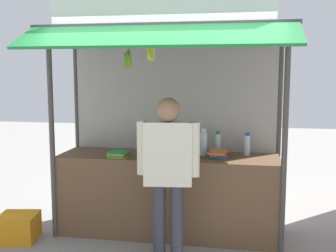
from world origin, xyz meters
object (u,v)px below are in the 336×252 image
Objects in this scene: water_bottle_front_right at (247,145)px; magazine_stack_mid_right at (218,154)px; plastic_crate at (18,227)px; water_bottle_back_right at (203,143)px; water_bottle_right at (218,143)px; banana_bunch_inner_left at (128,60)px; vendor_person at (168,164)px; banana_bunch_inner_right at (151,53)px; magazine_stack_mid_left at (119,154)px; magazine_stack_front_left at (150,156)px.

magazine_stack_mid_right is at bearing -147.28° from water_bottle_front_right.
water_bottle_back_right is at bearing 16.31° from plastic_crate.
water_bottle_back_right reaches higher than water_bottle_right.
plastic_crate is (-2.23, -0.73, -0.93)m from water_bottle_right.
vendor_person is (0.48, -0.27, -1.04)m from banana_bunch_inner_left.
water_bottle_right is 1.08× the size of banana_bunch_inner_right.
water_bottle_right is at bearing 18.11° from plastic_crate.
magazine_stack_mid_left is at bearing 17.40° from plastic_crate.
water_bottle_back_right is 0.99× the size of magazine_stack_front_left.
water_bottle_front_right reaches higher than plastic_crate.
banana_bunch_inner_left is at bearing -122.87° from magazine_stack_front_left.
water_bottle_front_right is at bearing 32.72° from magazine_stack_mid_right.
banana_bunch_inner_left reaches higher than water_bottle_right.
plastic_crate is at bearing -177.36° from banana_bunch_inner_right.
water_bottle_right is 0.16× the size of vendor_person.
magazine_stack_mid_left is 0.37m from magazine_stack_front_left.
magazine_stack_front_left is at bearing -160.91° from water_bottle_front_right.
water_bottle_right is 1.18m from magazine_stack_mid_left.
water_bottle_right reaches higher than magazine_stack_mid_left.
magazine_stack_mid_left is 1.07× the size of banana_bunch_inner_right.
banana_bunch_inner_left reaches higher than plastic_crate.
vendor_person reaches higher than plastic_crate.
magazine_stack_front_left is 0.62m from vendor_person.
magazine_stack_mid_left is 0.16× the size of vendor_person.
water_bottle_back_right is at bearing 35.41° from banana_bunch_inner_left.
water_bottle_back_right is 1.20× the size of water_bottle_front_right.
plastic_crate is (-1.56, -0.07, -1.97)m from banana_bunch_inner_right.
water_bottle_right reaches higher than magazine_stack_front_left.
water_bottle_right is at bearing 37.64° from water_bottle_back_right.
plastic_crate is at bearing -167.46° from magazine_stack_mid_right.
water_bottle_right is at bearing 28.00° from magazine_stack_front_left.
magazine_stack_mid_right is at bearing 50.17° from vendor_person.
magazine_stack_front_left is (-0.58, -0.27, -0.12)m from water_bottle_back_right.
vendor_person is (-0.44, -0.93, -0.07)m from water_bottle_right.
water_bottle_back_right reaches higher than magazine_stack_mid_right.
vendor_person reaches higher than water_bottle_back_right.
water_bottle_back_right is 0.23m from magazine_stack_mid_right.
water_bottle_front_right is 0.40m from magazine_stack_mid_right.
magazine_stack_mid_left is 1.15m from magazine_stack_mid_right.
vendor_person is (0.68, -0.55, 0.03)m from magazine_stack_mid_left.
plastic_crate is (-2.07, -0.61, -0.95)m from water_bottle_back_right.
water_bottle_front_right is 1.59m from banana_bunch_inner_right.
water_bottle_front_right is 1.21m from vendor_person.
magazine_stack_mid_right is (1.14, 0.15, 0.02)m from magazine_stack_mid_left.
water_bottle_back_right is at bearing 149.60° from magazine_stack_mid_right.
magazine_stack_mid_left is at bearing -161.20° from water_bottle_right.
banana_bunch_inner_left is (-0.93, -0.43, 1.06)m from magazine_stack_mid_right.
banana_bunch_inner_right is 2.52m from plastic_crate.
water_bottle_front_right is 0.96× the size of magazine_stack_mid_right.
magazine_stack_mid_left is 0.98× the size of magazine_stack_mid_right.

